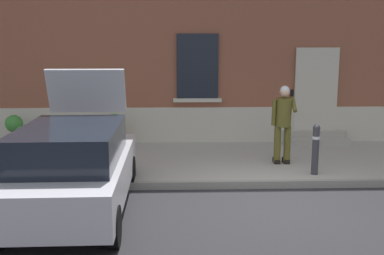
% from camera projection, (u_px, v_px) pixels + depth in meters
% --- Properties ---
extents(ground_plane, '(80.00, 80.00, 0.00)m').
position_uv_depth(ground_plane, '(269.00, 204.00, 8.18)').
color(ground_plane, '#232326').
extents(sidewalk, '(24.00, 3.60, 0.15)m').
position_uv_depth(sidewalk, '(245.00, 161.00, 10.92)').
color(sidewalk, '#99968E').
rests_on(sidewalk, ground).
extents(curb_edge, '(24.00, 0.12, 0.15)m').
position_uv_depth(curb_edge, '(259.00, 184.00, 9.09)').
color(curb_edge, gray).
rests_on(curb_edge, ground).
extents(building_facade, '(24.00, 1.52, 7.50)m').
position_uv_depth(building_facade, '(235.00, 9.00, 12.70)').
color(building_facade, brown).
rests_on(building_facade, ground).
extents(entrance_stoop, '(1.65, 0.64, 0.32)m').
position_uv_depth(entrance_stoop, '(316.00, 138.00, 12.46)').
color(entrance_stoop, '#9E998E').
rests_on(entrance_stoop, sidewalk).
extents(hatchback_car_silver, '(1.84, 4.09, 2.34)m').
position_uv_depth(hatchback_car_silver, '(73.00, 167.00, 7.66)').
color(hatchback_car_silver, '#B7B7BF').
rests_on(hatchback_car_silver, ground).
extents(bollard_near_person, '(0.15, 0.15, 1.04)m').
position_uv_depth(bollard_near_person, '(316.00, 148.00, 9.42)').
color(bollard_near_person, '#333338').
rests_on(bollard_near_person, sidewalk).
extents(person_on_phone, '(0.51, 0.47, 1.75)m').
position_uv_depth(person_on_phone, '(283.00, 120.00, 10.16)').
color(person_on_phone, '#514C1E').
rests_on(person_on_phone, sidewalk).
extents(planter_charcoal, '(0.44, 0.44, 0.86)m').
position_uv_depth(planter_charcoal, '(15.00, 131.00, 11.79)').
color(planter_charcoal, '#2D2D30').
rests_on(planter_charcoal, sidewalk).
extents(planter_terracotta, '(0.44, 0.44, 0.86)m').
position_uv_depth(planter_terracotta, '(115.00, 129.00, 12.00)').
color(planter_terracotta, '#B25B38').
rests_on(planter_terracotta, sidewalk).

